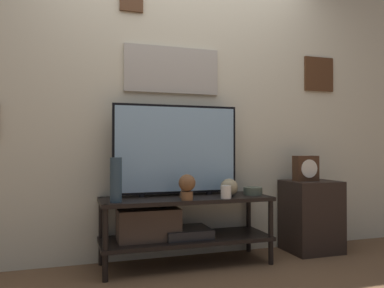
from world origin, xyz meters
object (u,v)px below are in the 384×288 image
(vase_tall_ceramic, at_px, (116,180))
(vase_wide_bowl, at_px, (253,191))
(vase_slim_bronze, at_px, (184,186))
(television, at_px, (176,149))
(mantel_clock, at_px, (306,168))
(decorative_bust, at_px, (187,185))
(vase_round_glass, at_px, (229,187))
(candle_jar, at_px, (226,192))

(vase_tall_ceramic, bearing_deg, vase_wide_bowl, 4.39)
(vase_slim_bronze, bearing_deg, television, 106.32)
(vase_tall_ceramic, height_order, mantel_clock, same)
(vase_slim_bronze, distance_m, vase_wide_bowl, 0.58)
(television, distance_m, mantel_clock, 1.17)
(vase_wide_bowl, relative_size, decorative_bust, 0.81)
(television, height_order, mantel_clock, television)
(vase_slim_bronze, xyz_separation_m, vase_wide_bowl, (0.58, -0.02, -0.05))
(vase_slim_bronze, distance_m, mantel_clock, 1.13)
(vase_slim_bronze, xyz_separation_m, vase_round_glass, (0.36, -0.04, -0.01))
(television, xyz_separation_m, vase_slim_bronze, (0.03, -0.11, -0.29))
(candle_jar, distance_m, decorative_bust, 0.31)
(vase_slim_bronze, distance_m, vase_tall_ceramic, 0.55)
(decorative_bust, distance_m, mantel_clock, 1.17)
(candle_jar, xyz_separation_m, mantel_clock, (0.84, 0.21, 0.15))
(television, bearing_deg, candle_jar, -40.52)
(vase_round_glass, bearing_deg, vase_tall_ceramic, -176.27)
(vase_wide_bowl, bearing_deg, decorative_bust, -167.19)
(vase_round_glass, relative_size, mantel_clock, 0.63)
(vase_slim_bronze, distance_m, vase_round_glass, 0.36)
(vase_wide_bowl, bearing_deg, vase_round_glass, -172.95)
(vase_tall_ceramic, height_order, vase_wide_bowl, vase_tall_ceramic)
(television, bearing_deg, vase_slim_bronze, -73.68)
(vase_round_glass, xyz_separation_m, candle_jar, (-0.07, -0.11, -0.02))
(television, height_order, candle_jar, television)
(vase_wide_bowl, bearing_deg, candle_jar, -154.63)
(vase_tall_ceramic, bearing_deg, candle_jar, -3.88)
(television, distance_m, vase_wide_bowl, 0.71)
(vase_round_glass, relative_size, candle_jar, 1.42)
(television, distance_m, vase_round_glass, 0.52)
(candle_jar, bearing_deg, television, 139.48)
(vase_round_glass, height_order, mantel_clock, mantel_clock)
(vase_tall_ceramic, distance_m, candle_jar, 0.82)
(vase_tall_ceramic, bearing_deg, television, 23.16)
(television, distance_m, vase_tall_ceramic, 0.59)
(vase_round_glass, relative_size, vase_wide_bowl, 0.91)
(vase_round_glass, distance_m, candle_jar, 0.14)
(vase_round_glass, distance_m, decorative_bust, 0.40)
(decorative_bust, bearing_deg, vase_round_glass, 16.07)
(candle_jar, height_order, mantel_clock, mantel_clock)
(television, height_order, vase_round_glass, television)
(vase_tall_ceramic, distance_m, vase_wide_bowl, 1.12)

